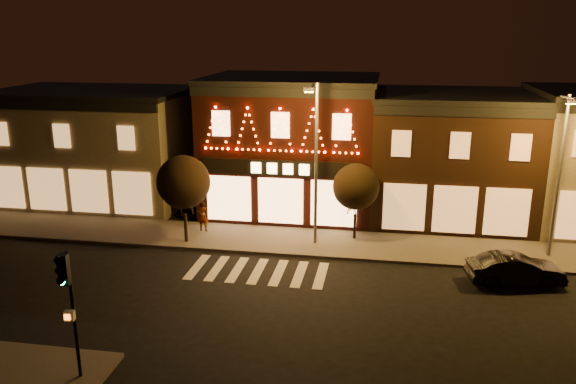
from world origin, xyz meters
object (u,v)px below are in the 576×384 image
(streetlamp_mid, at_px, (315,153))
(traffic_signal_near, at_px, (68,292))
(pedestrian, at_px, (203,216))
(dark_sedan, at_px, (515,270))

(streetlamp_mid, bearing_deg, traffic_signal_near, -120.65)
(traffic_signal_near, relative_size, pedestrian, 2.55)
(streetlamp_mid, bearing_deg, pedestrian, 164.83)
(traffic_signal_near, distance_m, pedestrian, 14.42)
(traffic_signal_near, xyz_separation_m, pedestrian, (-0.32, 14.25, -2.22))
(dark_sedan, distance_m, pedestrian, 16.31)
(dark_sedan, bearing_deg, pedestrian, 66.43)
(streetlamp_mid, xyz_separation_m, pedestrian, (-6.36, 1.01, -4.04))
(dark_sedan, bearing_deg, streetlamp_mid, 63.09)
(streetlamp_mid, distance_m, pedestrian, 7.61)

